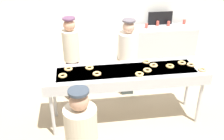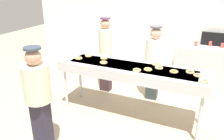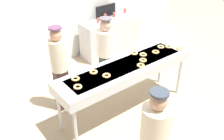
{
  "view_description": "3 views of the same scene",
  "coord_description": "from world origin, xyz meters",
  "px_view_note": "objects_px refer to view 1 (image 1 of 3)",
  "views": [
    {
      "loc": [
        -0.78,
        -3.78,
        3.13
      ],
      "look_at": [
        -0.24,
        -0.02,
        1.04
      ],
      "focal_mm": 42.72,
      "sensor_mm": 36.0,
      "label": 1
    },
    {
      "loc": [
        1.26,
        -3.56,
        2.43
      ],
      "look_at": [
        -0.28,
        -0.2,
        0.96
      ],
      "focal_mm": 36.54,
      "sensor_mm": 36.0,
      "label": 2
    },
    {
      "loc": [
        -2.64,
        -2.99,
        3.36
      ],
      "look_at": [
        -0.33,
        -0.02,
        1.04
      ],
      "focal_mm": 41.97,
      "sensor_mm": 36.0,
      "label": 3
    }
  ],
  "objects_px": {
    "paper_cup_3": "(146,26)",
    "glazed_donut_6": "(154,65)",
    "glazed_donut_1": "(139,74)",
    "glazed_donut_5": "(202,70)",
    "worker_assistant": "(72,57)",
    "menu_display": "(160,18)",
    "prep_counter": "(160,46)",
    "glazed_donut_7": "(170,66)",
    "paper_cup_1": "(158,23)",
    "glazed_donut_4": "(68,69)",
    "glazed_donut_10": "(63,76)",
    "paper_cup_0": "(169,24)",
    "paper_cup_2": "(184,22)",
    "glazed_donut_0": "(89,68)",
    "glazed_donut_9": "(147,70)",
    "glazed_donut_3": "(191,65)",
    "fryer_conveyor": "(126,75)",
    "glazed_donut_11": "(146,62)",
    "glazed_donut_8": "(97,74)",
    "worker_baker": "(128,53)",
    "glazed_donut_2": "(182,63)"
  },
  "relations": [
    {
      "from": "worker_assistant",
      "to": "menu_display",
      "type": "height_order",
      "value": "worker_assistant"
    },
    {
      "from": "glazed_donut_11",
      "to": "paper_cup_3",
      "type": "xyz_separation_m",
      "value": [
        0.49,
        1.88,
        -0.03
      ]
    },
    {
      "from": "worker_assistant",
      "to": "prep_counter",
      "type": "height_order",
      "value": "worker_assistant"
    },
    {
      "from": "glazed_donut_5",
      "to": "glazed_donut_3",
      "type": "bearing_deg",
      "value": 121.56
    },
    {
      "from": "fryer_conveyor",
      "to": "paper_cup_0",
      "type": "distance_m",
      "value": 2.62
    },
    {
      "from": "glazed_donut_9",
      "to": "paper_cup_3",
      "type": "bearing_deg",
      "value": 75.8
    },
    {
      "from": "worker_baker",
      "to": "paper_cup_1",
      "type": "distance_m",
      "value": 1.7
    },
    {
      "from": "glazed_donut_2",
      "to": "glazed_donut_10",
      "type": "relative_size",
      "value": 1.0
    },
    {
      "from": "glazed_donut_7",
      "to": "paper_cup_2",
      "type": "relative_size",
      "value": 1.24
    },
    {
      "from": "glazed_donut_0",
      "to": "glazed_donut_8",
      "type": "bearing_deg",
      "value": -64.89
    },
    {
      "from": "glazed_donut_8",
      "to": "paper_cup_1",
      "type": "xyz_separation_m",
      "value": [
        1.7,
        2.32,
        -0.03
      ]
    },
    {
      "from": "worker_baker",
      "to": "paper_cup_0",
      "type": "height_order",
      "value": "worker_baker"
    },
    {
      "from": "glazed_donut_7",
      "to": "prep_counter",
      "type": "distance_m",
      "value": 2.22
    },
    {
      "from": "glazed_donut_7",
      "to": "paper_cup_1",
      "type": "relative_size",
      "value": 1.24
    },
    {
      "from": "glazed_donut_9",
      "to": "glazed_donut_7",
      "type": "bearing_deg",
      "value": 11.89
    },
    {
      "from": "paper_cup_3",
      "to": "glazed_donut_6",
      "type": "bearing_deg",
      "value": -101.23
    },
    {
      "from": "glazed_donut_10",
      "to": "glazed_donut_6",
      "type": "bearing_deg",
      "value": 5.28
    },
    {
      "from": "glazed_donut_5",
      "to": "glazed_donut_9",
      "type": "relative_size",
      "value": 1.0
    },
    {
      "from": "glazed_donut_11",
      "to": "paper_cup_1",
      "type": "xyz_separation_m",
      "value": [
        0.81,
        2.01,
        -0.03
      ]
    },
    {
      "from": "worker_baker",
      "to": "glazed_donut_5",
      "type": "bearing_deg",
      "value": 123.15
    },
    {
      "from": "glazed_donut_3",
      "to": "worker_assistant",
      "type": "relative_size",
      "value": 0.08
    },
    {
      "from": "glazed_donut_10",
      "to": "prep_counter",
      "type": "distance_m",
      "value": 3.21
    },
    {
      "from": "worker_assistant",
      "to": "glazed_donut_0",
      "type": "bearing_deg",
      "value": 107.42
    },
    {
      "from": "glazed_donut_4",
      "to": "glazed_donut_5",
      "type": "bearing_deg",
      "value": -8.75
    },
    {
      "from": "glazed_donut_4",
      "to": "menu_display",
      "type": "distance_m",
      "value": 3.09
    },
    {
      "from": "menu_display",
      "to": "paper_cup_2",
      "type": "bearing_deg",
      "value": -5.06
    },
    {
      "from": "glazed_donut_10",
      "to": "paper_cup_3",
      "type": "xyz_separation_m",
      "value": [
        1.92,
        2.16,
        -0.03
      ]
    },
    {
      "from": "glazed_donut_0",
      "to": "menu_display",
      "type": "height_order",
      "value": "menu_display"
    },
    {
      "from": "paper_cup_1",
      "to": "paper_cup_0",
      "type": "bearing_deg",
      "value": -11.42
    },
    {
      "from": "glazed_donut_10",
      "to": "paper_cup_2",
      "type": "distance_m",
      "value": 3.73
    },
    {
      "from": "glazed_donut_4",
      "to": "paper_cup_2",
      "type": "bearing_deg",
      "value": 36.54
    },
    {
      "from": "glazed_donut_10",
      "to": "prep_counter",
      "type": "height_order",
      "value": "glazed_donut_10"
    },
    {
      "from": "glazed_donut_9",
      "to": "glazed_donut_6",
      "type": "bearing_deg",
      "value": 45.94
    },
    {
      "from": "glazed_donut_0",
      "to": "glazed_donut_1",
      "type": "height_order",
      "value": "same"
    },
    {
      "from": "glazed_donut_3",
      "to": "paper_cup_2",
      "type": "height_order",
      "value": "paper_cup_2"
    },
    {
      "from": "glazed_donut_6",
      "to": "worker_baker",
      "type": "relative_size",
      "value": 0.09
    },
    {
      "from": "glazed_donut_1",
      "to": "glazed_donut_5",
      "type": "height_order",
      "value": "same"
    },
    {
      "from": "fryer_conveyor",
      "to": "glazed_donut_4",
      "type": "xyz_separation_m",
      "value": [
        -0.95,
        0.15,
        0.11
      ]
    },
    {
      "from": "glazed_donut_0",
      "to": "glazed_donut_6",
      "type": "xyz_separation_m",
      "value": [
        1.08,
        -0.07,
        0.0
      ]
    },
    {
      "from": "worker_assistant",
      "to": "glazed_donut_11",
      "type": "bearing_deg",
      "value": 149.19
    },
    {
      "from": "fryer_conveyor",
      "to": "prep_counter",
      "type": "relative_size",
      "value": 1.64
    },
    {
      "from": "glazed_donut_8",
      "to": "glazed_donut_9",
      "type": "distance_m",
      "value": 0.83
    },
    {
      "from": "glazed_donut_1",
      "to": "glazed_donut_6",
      "type": "distance_m",
      "value": 0.4
    },
    {
      "from": "glazed_donut_8",
      "to": "glazed_donut_0",
      "type": "bearing_deg",
      "value": 115.11
    },
    {
      "from": "glazed_donut_10",
      "to": "paper_cup_0",
      "type": "distance_m",
      "value": 3.36
    },
    {
      "from": "worker_assistant",
      "to": "paper_cup_1",
      "type": "height_order",
      "value": "worker_assistant"
    },
    {
      "from": "worker_assistant",
      "to": "paper_cup_3",
      "type": "bearing_deg",
      "value": -150.3
    },
    {
      "from": "glazed_donut_2",
      "to": "glazed_donut_7",
      "type": "relative_size",
      "value": 1.0
    },
    {
      "from": "paper_cup_2",
      "to": "worker_assistant",
      "type": "bearing_deg",
      "value": -152.55
    },
    {
      "from": "glazed_donut_0",
      "to": "glazed_donut_9",
      "type": "xyz_separation_m",
      "value": [
        0.93,
        -0.22,
        0.0
      ]
    }
  ]
}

